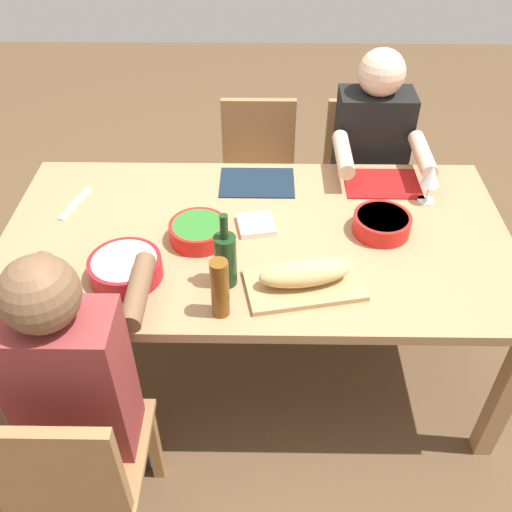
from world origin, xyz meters
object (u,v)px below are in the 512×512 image
(diner_far_right, at_px, (76,377))
(wine_bottle, at_px, (225,259))
(chair_far_right, at_px, (76,470))
(napkin_stack, at_px, (256,225))
(chair_near_center, at_px, (258,173))
(bread_loaf, at_px, (305,273))
(chair_near_left, at_px, (361,174))
(wine_glass, at_px, (431,177))
(serving_bowl_greens, at_px, (199,231))
(serving_bowl_salad, at_px, (382,223))
(cutting_board, at_px, (304,284))
(beer_bottle, at_px, (220,288))
(dining_table, at_px, (256,249))
(serving_bowl_pasta, at_px, (125,267))
(diner_near_left, at_px, (371,157))

(diner_far_right, xyz_separation_m, wine_bottle, (-0.44, -0.38, 0.15))
(chair_far_right, relative_size, napkin_stack, 6.07)
(chair_near_center, relative_size, bread_loaf, 2.66)
(bread_loaf, distance_m, napkin_stack, 0.38)
(chair_near_left, relative_size, napkin_stack, 6.07)
(diner_far_right, distance_m, wine_glass, 1.53)
(serving_bowl_greens, relative_size, serving_bowl_salad, 1.00)
(wine_bottle, height_order, wine_glass, wine_bottle)
(chair_near_center, height_order, diner_far_right, diner_far_right)
(wine_glass, bearing_deg, cutting_board, 44.33)
(wine_bottle, bearing_deg, cutting_board, 175.88)
(serving_bowl_greens, distance_m, cutting_board, 0.46)
(chair_near_center, height_order, wine_glass, wine_glass)
(cutting_board, height_order, napkin_stack, napkin_stack)
(serving_bowl_salad, height_order, cutting_board, serving_bowl_salad)
(serving_bowl_greens, bearing_deg, beer_bottle, 105.71)
(dining_table, distance_m, chair_near_left, 1.01)
(serving_bowl_greens, xyz_separation_m, wine_bottle, (-0.12, 0.24, 0.07))
(serving_bowl_greens, relative_size, bread_loaf, 0.69)
(serving_bowl_pasta, height_order, wine_glass, wine_glass)
(cutting_board, xyz_separation_m, wine_bottle, (0.27, -0.02, 0.10))
(diner_near_left, height_order, bread_loaf, diner_near_left)
(chair_near_center, distance_m, bread_loaf, 1.18)
(chair_far_right, xyz_separation_m, serving_bowl_salad, (-1.02, -0.86, 0.30))
(diner_far_right, relative_size, napkin_stack, 8.57)
(diner_near_left, relative_size, chair_far_right, 1.41)
(serving_bowl_greens, xyz_separation_m, cutting_board, (-0.39, 0.26, -0.03))
(serving_bowl_pasta, bearing_deg, diner_near_left, -137.90)
(cutting_board, bearing_deg, chair_near_left, -108.17)
(cutting_board, bearing_deg, serving_bowl_pasta, -4.03)
(diner_far_right, bearing_deg, napkin_stack, -127.74)
(chair_near_center, bearing_deg, bread_loaf, 98.62)
(napkin_stack, bearing_deg, diner_near_left, -131.60)
(chair_near_center, bearing_deg, serving_bowl_salad, 120.70)
(wine_bottle, bearing_deg, diner_near_left, -124.74)
(dining_table, height_order, chair_near_left, chair_near_left)
(beer_bottle, bearing_deg, diner_near_left, -121.28)
(wine_glass, bearing_deg, bread_loaf, 44.33)
(chair_near_center, bearing_deg, napkin_stack, 90.06)
(cutting_board, xyz_separation_m, beer_bottle, (0.28, 0.13, 0.10))
(diner_near_left, relative_size, wine_glass, 7.23)
(chair_near_center, xyz_separation_m, serving_bowl_pasta, (0.45, 1.08, 0.30))
(serving_bowl_greens, distance_m, beer_bottle, 0.40)
(chair_near_left, bearing_deg, bread_loaf, 71.83)
(wine_glass, bearing_deg, chair_far_right, 40.68)
(cutting_board, bearing_deg, bread_loaf, 0.00)
(wine_bottle, distance_m, beer_bottle, 0.15)
(chair_near_left, distance_m, serving_bowl_salad, 0.87)
(dining_table, bearing_deg, beer_bottle, 75.27)
(bread_loaf, bearing_deg, diner_far_right, 27.15)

